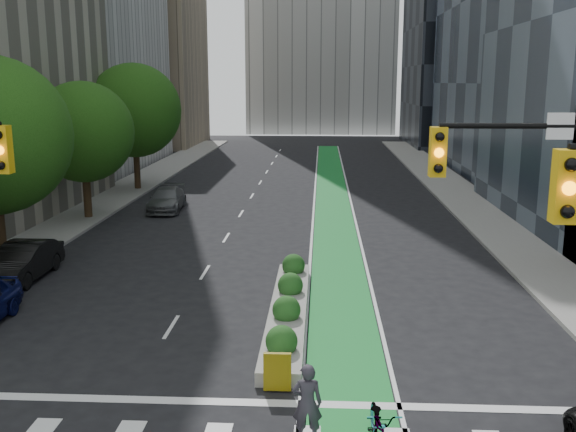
# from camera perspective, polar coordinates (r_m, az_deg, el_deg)

# --- Properties ---
(ground) EXTENTS (160.00, 160.00, 0.00)m
(ground) POSITION_cam_1_polar(r_m,az_deg,el_deg) (15.39, -6.13, -18.24)
(ground) COLOR black
(ground) RESTS_ON ground
(sidewalk_left) EXTENTS (3.60, 90.00, 0.15)m
(sidewalk_left) POSITION_cam_1_polar(r_m,az_deg,el_deg) (41.35, -16.92, 0.72)
(sidewalk_left) COLOR gray
(sidewalk_left) RESTS_ON ground
(sidewalk_right) EXTENTS (3.60, 90.00, 0.15)m
(sidewalk_right) POSITION_cam_1_polar(r_m,az_deg,el_deg) (40.04, 16.75, 0.38)
(sidewalk_right) COLOR gray
(sidewalk_right) RESTS_ON ground
(bike_lane_paint) EXTENTS (2.20, 70.00, 0.01)m
(bike_lane_paint) POSITION_cam_1_polar(r_m,az_deg,el_deg) (43.82, 3.94, 1.72)
(bike_lane_paint) COLOR #188531
(bike_lane_paint) RESTS_ON ground
(building_tan_far) EXTENTS (14.00, 16.00, 26.00)m
(building_tan_far) POSITION_cam_1_polar(r_m,az_deg,el_deg) (82.37, -13.14, 15.26)
(building_tan_far) COLOR tan
(building_tan_far) RESTS_ON ground
(building_dark_end) EXTENTS (14.00, 18.00, 28.00)m
(building_dark_end) POSITION_cam_1_polar(r_m,az_deg,el_deg) (83.29, 15.92, 15.77)
(building_dark_end) COLOR black
(building_dark_end) RESTS_ON ground
(tree_midfar) EXTENTS (5.60, 5.60, 7.76)m
(tree_midfar) POSITION_cam_1_polar(r_m,az_deg,el_deg) (37.65, -17.75, 7.11)
(tree_midfar) COLOR black
(tree_midfar) RESTS_ON ground
(tree_far) EXTENTS (6.60, 6.60, 9.00)m
(tree_far) POSITION_cam_1_polar(r_m,az_deg,el_deg) (47.08, -13.51, 9.10)
(tree_far) COLOR black
(tree_far) RESTS_ON ground
(median_planter) EXTENTS (1.20, 10.26, 1.10)m
(median_planter) POSITION_cam_1_polar(r_m,az_deg,el_deg) (21.49, 0.02, -8.08)
(median_planter) COLOR gray
(median_planter) RESTS_ON ground
(bicycle) EXTENTS (0.86, 2.11, 1.08)m
(bicycle) POSITION_cam_1_polar(r_m,az_deg,el_deg) (14.43, 8.15, -18.02)
(bicycle) COLOR gray
(bicycle) RESTS_ON ground
(cyclist) EXTENTS (0.69, 0.47, 1.81)m
(cyclist) POSITION_cam_1_polar(r_m,az_deg,el_deg) (14.40, 1.71, -16.30)
(cyclist) COLOR #322E37
(cyclist) RESTS_ON ground
(parked_car_left_mid) EXTENTS (1.58, 4.49, 1.48)m
(parked_car_left_mid) POSITION_cam_1_polar(r_m,az_deg,el_deg) (27.43, -22.50, -3.77)
(parked_car_left_mid) COLOR black
(parked_car_left_mid) RESTS_ON ground
(parked_car_left_far) EXTENTS (2.21, 4.80, 1.36)m
(parked_car_left_far) POSITION_cam_1_polar(r_m,az_deg,el_deg) (39.67, -10.73, 1.46)
(parked_car_left_far) COLOR #505255
(parked_car_left_far) RESTS_ON ground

